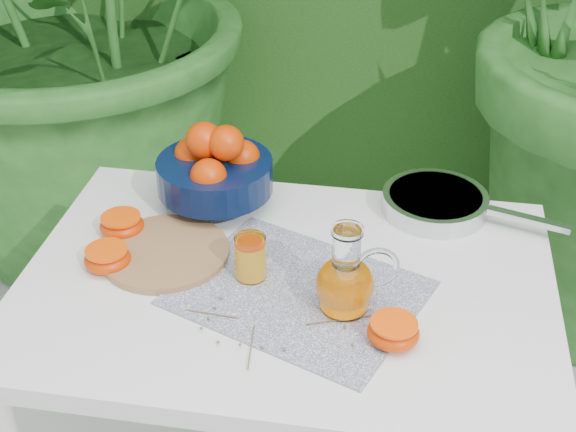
% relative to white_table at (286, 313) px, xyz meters
% --- Properties ---
extents(white_table, '(1.00, 0.70, 0.75)m').
position_rel_white_table_xyz_m(white_table, '(0.00, 0.00, 0.00)').
color(white_table, white).
rests_on(white_table, ground).
extents(placemat, '(0.52, 0.46, 0.00)m').
position_rel_white_table_xyz_m(placemat, '(0.03, -0.04, 0.08)').
color(placemat, '#0C1444').
rests_on(placemat, white_table).
extents(cutting_board, '(0.33, 0.33, 0.02)m').
position_rel_white_table_xyz_m(cutting_board, '(-0.25, 0.04, 0.09)').
color(cutting_board, '#8C5F3F').
rests_on(cutting_board, white_table).
extents(fruit_bowl, '(0.26, 0.26, 0.19)m').
position_rel_white_table_xyz_m(fruit_bowl, '(-0.19, 0.24, 0.17)').
color(fruit_bowl, black).
rests_on(fruit_bowl, white_table).
extents(juice_pitcher, '(0.16, 0.13, 0.17)m').
position_rel_white_table_xyz_m(juice_pitcher, '(0.12, -0.07, 0.14)').
color(juice_pitcher, white).
rests_on(juice_pitcher, white_table).
extents(juice_tumbler, '(0.07, 0.07, 0.09)m').
position_rel_white_table_xyz_m(juice_tumbler, '(-0.07, -0.00, 0.13)').
color(juice_tumbler, white).
rests_on(juice_tumbler, white_table).
extents(saute_pan, '(0.41, 0.28, 0.04)m').
position_rel_white_table_xyz_m(saute_pan, '(0.27, 0.29, 0.10)').
color(saute_pan, silver).
rests_on(saute_pan, white_table).
extents(orange_halves, '(0.66, 0.33, 0.04)m').
position_rel_white_table_xyz_m(orange_halves, '(-0.16, -0.02, 0.10)').
color(orange_halves, '#D13E02').
rests_on(orange_halves, white_table).
extents(thyme_sprigs, '(0.33, 0.21, 0.01)m').
position_rel_white_table_xyz_m(thyme_sprigs, '(-0.00, -0.14, 0.09)').
color(thyme_sprigs, brown).
rests_on(thyme_sprigs, white_table).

